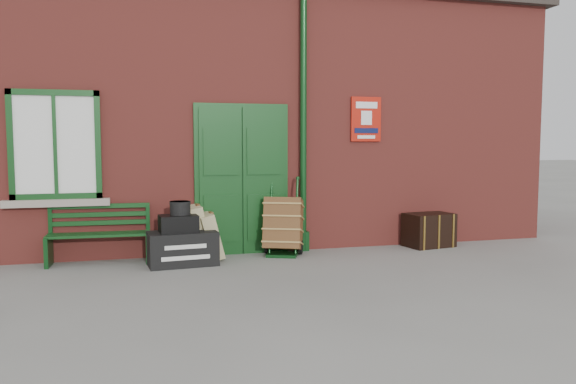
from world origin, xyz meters
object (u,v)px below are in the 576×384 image
object	(u,v)px
houdini_trunk	(183,248)
dark_trunk	(429,230)
bench	(99,233)
porter_trolley	(283,225)

from	to	relation	value
houdini_trunk	dark_trunk	distance (m)	3.99
bench	dark_trunk	world-z (taller)	bench
bench	houdini_trunk	xyz separation A→B (m)	(1.11, -0.44, -0.20)
bench	dark_trunk	xyz separation A→B (m)	(5.08, -0.07, -0.16)
houdini_trunk	dark_trunk	world-z (taller)	dark_trunk
bench	porter_trolley	bearing A→B (deg)	0.28
houdini_trunk	dark_trunk	size ratio (longest dim) A/B	1.24
porter_trolley	dark_trunk	distance (m)	2.45
porter_trolley	dark_trunk	world-z (taller)	porter_trolley
bench	porter_trolley	xyz separation A→B (m)	(2.63, -0.09, 0.02)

